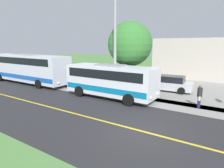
# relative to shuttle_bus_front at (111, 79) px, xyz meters

# --- Properties ---
(ground_plane) EXTENTS (120.00, 120.00, 0.00)m
(ground_plane) POSITION_rel_shuttle_bus_front_xyz_m (4.53, 4.98, -1.52)
(ground_plane) COLOR #548442
(road_surface) EXTENTS (8.00, 100.00, 0.01)m
(road_surface) POSITION_rel_shuttle_bus_front_xyz_m (4.53, 4.98, -1.51)
(road_surface) COLOR #28282B
(road_surface) RESTS_ON ground
(sidewalk) EXTENTS (2.40, 100.00, 0.01)m
(sidewalk) POSITION_rel_shuttle_bus_front_xyz_m (-0.67, 4.98, -1.51)
(sidewalk) COLOR gray
(sidewalk) RESTS_ON ground
(road_centre_line) EXTENTS (0.16, 100.00, 0.00)m
(road_centre_line) POSITION_rel_shuttle_bus_front_xyz_m (4.53, 4.98, -1.51)
(road_centre_line) COLOR gold
(road_centre_line) RESTS_ON ground
(shuttle_bus_front) EXTENTS (2.70, 7.74, 2.75)m
(shuttle_bus_front) POSITION_rel_shuttle_bus_front_xyz_m (0.00, 0.00, 0.00)
(shuttle_bus_front) COLOR white
(shuttle_bus_front) RESTS_ON ground
(transit_bus_rear) EXTENTS (2.73, 11.91, 3.28)m
(transit_bus_rear) POSITION_rel_shuttle_bus_front_xyz_m (-0.01, -11.48, 0.28)
(transit_bus_rear) COLOR silver
(transit_bus_rear) RESTS_ON ground
(pedestrian_with_bags) EXTENTS (0.72, 0.34, 1.62)m
(pedestrian_with_bags) POSITION_rel_shuttle_bus_front_xyz_m (-1.13, 6.66, -0.65)
(pedestrian_with_bags) COLOR #1E2347
(pedestrian_with_bags) RESTS_ON ground
(street_light_pole) EXTENTS (1.97, 0.24, 8.25)m
(street_light_pole) POSITION_rel_shuttle_bus_front_xyz_m (-0.35, 0.12, 3.02)
(street_light_pole) COLOR #9E9EA3
(street_light_pole) RESTS_ON ground
(parked_car_near) EXTENTS (2.25, 4.51, 1.45)m
(parked_car_near) POSITION_rel_shuttle_bus_front_xyz_m (-5.02, 3.34, -0.83)
(parked_car_near) COLOR silver
(parked_car_near) RESTS_ON ground
(tree_curbside) EXTENTS (4.04, 4.04, 6.39)m
(tree_curbside) POSITION_rel_shuttle_bus_front_xyz_m (-2.87, 0.21, 2.84)
(tree_curbside) COLOR brown
(tree_curbside) RESTS_ON ground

